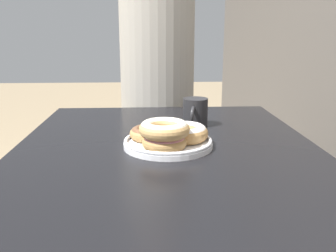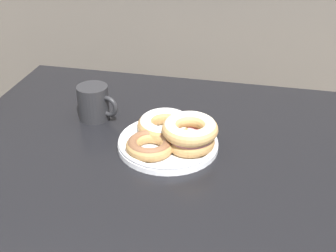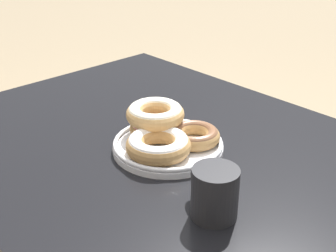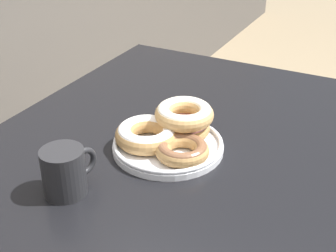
% 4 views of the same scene
% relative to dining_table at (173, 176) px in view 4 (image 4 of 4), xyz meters
% --- Properties ---
extents(dining_table, '(1.14, 0.85, 0.77)m').
position_rel_dining_table_xyz_m(dining_table, '(0.00, 0.00, 0.00)').
color(dining_table, black).
rests_on(dining_table, ground_plane).
extents(donut_plate, '(0.27, 0.27, 0.09)m').
position_rel_dining_table_xyz_m(donut_plate, '(-0.01, 0.00, 0.12)').
color(donut_plate, white).
rests_on(donut_plate, dining_table).
extents(coffee_mug, '(0.12, 0.08, 0.09)m').
position_rel_dining_table_xyz_m(coffee_mug, '(-0.25, 0.10, 0.13)').
color(coffee_mug, '#232326').
rests_on(coffee_mug, dining_table).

